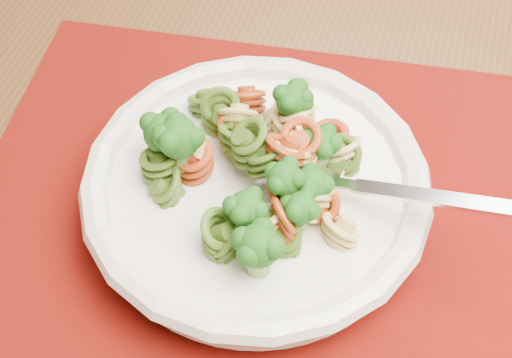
# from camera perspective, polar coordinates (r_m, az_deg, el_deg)

# --- Properties ---
(dining_table) EXTENTS (1.40, 0.94, 0.76)m
(dining_table) POSITION_cam_1_polar(r_m,az_deg,el_deg) (0.68, 10.02, 0.23)
(dining_table) COLOR #543117
(dining_table) RESTS_ON ground
(placemat) EXTENTS (0.44, 0.35, 0.00)m
(placemat) POSITION_cam_1_polar(r_m,az_deg,el_deg) (0.52, 0.65, -2.01)
(placemat) COLOR #640F04
(placemat) RESTS_ON dining_table
(pasta_bowl) EXTENTS (0.24, 0.24, 0.05)m
(pasta_bowl) POSITION_cam_1_polar(r_m,az_deg,el_deg) (0.49, -0.00, -0.82)
(pasta_bowl) COLOR white
(pasta_bowl) RESTS_ON placemat
(pasta_broccoli_heap) EXTENTS (0.20, 0.20, 0.06)m
(pasta_broccoli_heap) POSITION_cam_1_polar(r_m,az_deg,el_deg) (0.48, -0.00, 0.44)
(pasta_broccoli_heap) COLOR #EDCD75
(pasta_broccoli_heap) RESTS_ON pasta_bowl
(fork) EXTENTS (0.18, 0.07, 0.08)m
(fork) POSITION_cam_1_polar(r_m,az_deg,el_deg) (0.47, 5.16, -0.12)
(fork) COLOR silver
(fork) RESTS_ON pasta_bowl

